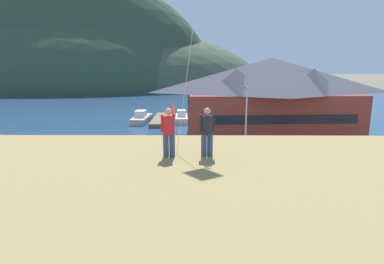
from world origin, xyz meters
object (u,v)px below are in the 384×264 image
(parked_car_front_row_silver, at_px, (262,194))
(person_kite_flyer, at_px, (169,130))
(parked_car_mid_row_near, at_px, (185,168))
(parked_car_corner_spot, at_px, (291,166))
(parked_car_mid_row_far, at_px, (130,165))
(wharf_dock, at_px, (163,120))
(parked_car_back_row_left, at_px, (369,167))
(harbor_lodge, at_px, (271,96))
(person_companion, at_px, (207,131))
(parked_car_lone_by_shed, at_px, (56,199))
(moored_boat_wharfside, at_px, (141,118))
(parked_car_front_row_end, at_px, (242,169))
(parked_car_front_row_red, at_px, (161,196))
(parking_light_pole, at_px, (246,121))
(moored_boat_outer_mooring, at_px, (182,118))

(parked_car_front_row_silver, distance_m, person_kite_flyer, 13.28)
(parked_car_mid_row_near, distance_m, parked_car_front_row_silver, 7.89)
(parked_car_corner_spot, bearing_deg, parked_car_mid_row_far, 179.57)
(wharf_dock, relative_size, parked_car_front_row_silver, 2.82)
(parked_car_back_row_left, bearing_deg, harbor_lodge, 108.42)
(wharf_dock, bearing_deg, harbor_lodge, -37.76)
(parked_car_back_row_left, height_order, person_companion, person_companion)
(wharf_dock, height_order, parked_car_lone_by_shed, parked_car_lone_by_shed)
(parked_car_mid_row_far, xyz_separation_m, parked_car_lone_by_shed, (-3.53, -7.31, 0.00))
(moored_boat_wharfside, xyz_separation_m, person_kite_flyer, (8.28, -43.29, 6.97))
(parked_car_front_row_end, xyz_separation_m, parked_car_front_row_silver, (0.66, -5.23, 0.00))
(parked_car_front_row_end, bearing_deg, parked_car_mid_row_far, 174.10)
(parked_car_mid_row_far, height_order, parked_car_lone_by_shed, same)
(parked_car_front_row_silver, height_order, person_companion, person_companion)
(parked_car_corner_spot, bearing_deg, parked_car_lone_by_shed, -158.07)
(wharf_dock, height_order, parked_car_front_row_end, parked_car_front_row_end)
(parked_car_front_row_red, height_order, parked_car_front_row_end, same)
(parking_light_pole, relative_size, person_companion, 4.43)
(parked_car_mid_row_far, relative_size, person_companion, 2.44)
(parked_car_back_row_left, xyz_separation_m, parked_car_lone_by_shed, (-24.84, -7.13, 0.00))
(parked_car_lone_by_shed, height_order, parking_light_pole, parking_light_pole)
(moored_boat_outer_mooring, distance_m, parked_car_mid_row_near, 28.30)
(parked_car_mid_row_near, height_order, parked_car_corner_spot, same)
(parked_car_back_row_left, height_order, parked_car_front_row_silver, same)
(parked_car_front_row_end, bearing_deg, harbor_lodge, 69.62)
(parked_car_mid_row_near, height_order, parked_car_front_row_red, same)
(parked_car_mid_row_near, xyz_separation_m, parked_car_back_row_left, (16.35, 0.51, 0.00))
(parked_car_lone_by_shed, xyz_separation_m, parking_light_pole, (14.38, 10.84, 3.43))
(parked_car_front_row_red, height_order, person_kite_flyer, person_kite_flyer)
(harbor_lodge, xyz_separation_m, parked_car_corner_spot, (-1.69, -15.69, -4.67))
(parked_car_back_row_left, bearing_deg, parked_car_front_row_red, -159.94)
(parked_car_corner_spot, height_order, person_companion, person_companion)
(parked_car_mid_row_near, bearing_deg, parked_car_mid_row_far, 171.93)
(parked_car_front_row_red, distance_m, parked_car_front_row_silver, 7.05)
(wharf_dock, height_order, person_kite_flyer, person_kite_flyer)
(parked_car_front_row_red, distance_m, parked_car_lone_by_shed, 7.07)
(harbor_lodge, distance_m, parked_car_front_row_red, 25.97)
(moored_boat_outer_mooring, height_order, parked_car_corner_spot, moored_boat_outer_mooring)
(parking_light_pole, bearing_deg, person_companion, -103.13)
(harbor_lodge, xyz_separation_m, moored_boat_outer_mooring, (-12.50, 11.98, -5.01))
(parked_car_front_row_red, distance_m, parked_car_front_row_end, 8.52)
(parked_car_corner_spot, height_order, parking_light_pole, parking_light_pole)
(wharf_dock, relative_size, moored_boat_wharfside, 1.58)
(parked_car_mid_row_far, relative_size, parked_car_back_row_left, 0.98)
(parked_car_front_row_red, bearing_deg, parked_car_lone_by_shed, -174.89)
(moored_boat_outer_mooring, bearing_deg, parked_car_front_row_red, -90.06)
(parked_car_lone_by_shed, distance_m, parked_car_corner_spot, 19.29)
(harbor_lodge, distance_m, person_kite_flyer, 33.82)
(wharf_dock, distance_m, parked_car_lone_by_shed, 35.38)
(moored_boat_outer_mooring, relative_size, parked_car_mid_row_far, 1.53)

